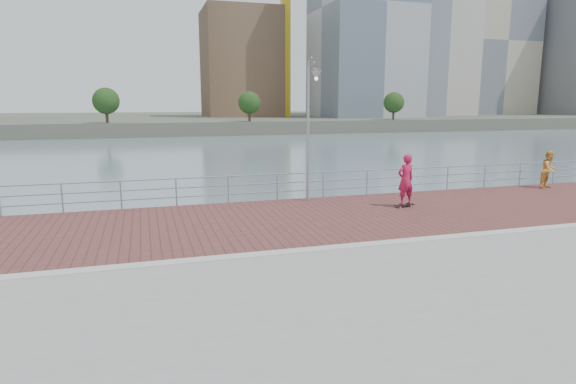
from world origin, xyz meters
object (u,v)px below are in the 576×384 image
object	(u,v)px
street_lamp	(311,106)
skateboarder	(406,180)
guardrail	(253,185)
bystander	(549,170)

from	to	relation	value
street_lamp	skateboarder	size ratio (longest dim) A/B	2.78
guardrail	skateboarder	bearing A→B (deg)	-27.26
street_lamp	skateboarder	distance (m)	4.66
guardrail	skateboarder	world-z (taller)	skateboarder
guardrail	street_lamp	size ratio (longest dim) A/B	7.11
guardrail	bystander	world-z (taller)	bystander
guardrail	bystander	size ratio (longest dim) A/B	22.04
guardrail	skateboarder	distance (m)	6.09
skateboarder	street_lamp	bearing A→B (deg)	-38.91
guardrail	bystander	bearing A→B (deg)	-4.02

